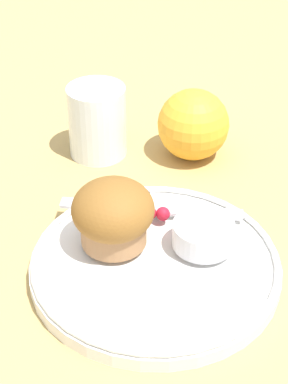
{
  "coord_description": "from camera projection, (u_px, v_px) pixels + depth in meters",
  "views": [
    {
      "loc": [
        0.05,
        -0.44,
        0.42
      ],
      "look_at": [
        -0.01,
        0.06,
        0.06
      ],
      "focal_mm": 60.0,
      "sensor_mm": 36.0,
      "label": 1
    }
  ],
  "objects": [
    {
      "name": "orange_fruit",
      "position": [
        193.0,
        125.0,
        0.75
      ],
      "size": [
        0.08,
        0.08,
        0.08
      ],
      "color": "#F4A82D",
      "rests_on": "ground_plane"
    },
    {
      "name": "muffin",
      "position": [
        113.0,
        214.0,
        0.6
      ],
      "size": [
        0.08,
        0.08,
        0.07
      ],
      "color": "#9E7047",
      "rests_on": "plate"
    },
    {
      "name": "juice_glass",
      "position": [
        97.0,
        121.0,
        0.76
      ],
      "size": [
        0.07,
        0.07,
        0.09
      ],
      "color": "silver",
      "rests_on": "ground_plane"
    },
    {
      "name": "ground_plane",
      "position": [
        142.0,
        277.0,
        0.6
      ],
      "size": [
        3.0,
        3.0,
        0.0
      ],
      "primitive_type": "plane",
      "color": "tan"
    },
    {
      "name": "butter_knife",
      "position": [
        154.0,
        209.0,
        0.65
      ],
      "size": [
        0.19,
        0.02,
        0.0
      ],
      "rotation": [
        0.0,
        0.0,
        0.0
      ],
      "color": "silver",
      "rests_on": "plate"
    },
    {
      "name": "berry_pair",
      "position": [
        156.0,
        213.0,
        0.64
      ],
      "size": [
        0.03,
        0.01,
        0.01
      ],
      "color": "#B7192D",
      "rests_on": "plate"
    },
    {
      "name": "cream_ramekin",
      "position": [
        203.0,
        233.0,
        0.6
      ],
      "size": [
        0.06,
        0.06,
        0.02
      ],
      "color": "silver",
      "rests_on": "plate"
    },
    {
      "name": "plate",
      "position": [
        155.0,
        265.0,
        0.6
      ],
      "size": [
        0.24,
        0.24,
        0.02
      ],
      "color": "white",
      "rests_on": "ground_plane"
    }
  ]
}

